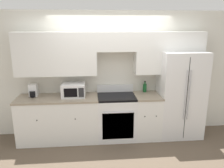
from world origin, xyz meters
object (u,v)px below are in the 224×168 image
(refrigerator, at_px, (179,94))
(microwave, at_px, (74,90))
(bottle, at_px, (145,88))
(oven_range, at_px, (116,116))

(refrigerator, bearing_deg, microwave, -179.70)
(refrigerator, height_order, microwave, refrigerator)
(microwave, relative_size, bottle, 1.93)
(oven_range, bearing_deg, refrigerator, 2.50)
(oven_range, relative_size, bottle, 4.52)
(microwave, xyz_separation_m, bottle, (1.50, 0.18, -0.04))
(oven_range, distance_m, microwave, 1.04)
(oven_range, xyz_separation_m, bottle, (0.63, 0.23, 0.55))
(oven_range, bearing_deg, microwave, 176.90)
(refrigerator, height_order, bottle, refrigerator)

